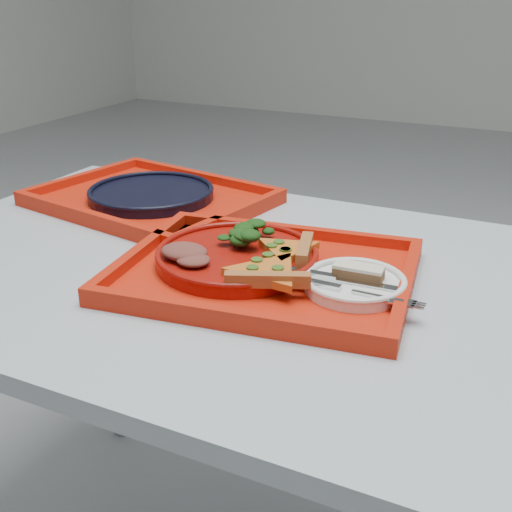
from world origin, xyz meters
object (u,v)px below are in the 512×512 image
tray_far (152,201)px  tray_main (265,275)px  dinner_plate (237,258)px  navy_plate (151,195)px  dessert_bar (358,272)px

tray_far → tray_main: bearing=-21.8°
tray_far → dinner_plate: bearing=-24.8°
dinner_plate → tray_main: bearing=-10.3°
tray_main → navy_plate: navy_plate is taller
navy_plate → tray_main: bearing=-32.0°
tray_main → navy_plate: size_ratio=1.73×
dessert_bar → tray_far: bearing=154.5°
tray_far → dinner_plate: dinner_plate is taller
dinner_plate → tray_far: bearing=145.0°
tray_main → dinner_plate: bearing=162.2°
dinner_plate → navy_plate: (-0.32, 0.22, -0.00)m
tray_main → tray_far: (-0.37, 0.23, 0.00)m
tray_far → dessert_bar: dessert_bar is taller
tray_main → tray_far: bearing=140.5°
tray_main → dinner_plate: (-0.06, 0.01, 0.02)m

